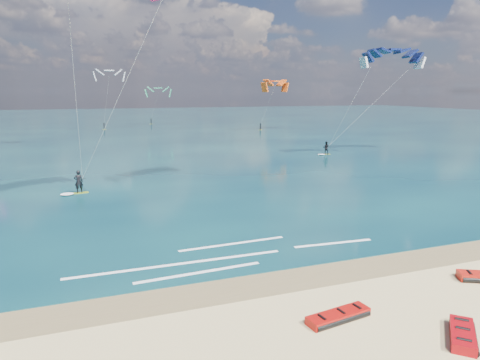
% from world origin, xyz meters
% --- Properties ---
extents(ground, '(320.00, 320.00, 0.00)m').
position_xyz_m(ground, '(0.00, 40.00, 0.00)').
color(ground, tan).
rests_on(ground, ground).
extents(wet_sand_strip, '(320.00, 2.40, 0.01)m').
position_xyz_m(wet_sand_strip, '(0.00, 3.00, 0.00)').
color(wet_sand_strip, brown).
rests_on(wet_sand_strip, ground).
extents(sea, '(320.00, 200.00, 0.04)m').
position_xyz_m(sea, '(0.00, 104.00, 0.02)').
color(sea, '#092333').
rests_on(sea, ground).
extents(packed_kite_left, '(2.87, 1.38, 0.36)m').
position_xyz_m(packed_kite_left, '(0.59, -0.74, 0.00)').
color(packed_kite_left, '#AC0D09').
rests_on(packed_kite_left, ground).
extents(packed_kite_right, '(2.38, 2.43, 0.40)m').
position_xyz_m(packed_kite_right, '(3.88, -3.27, 0.00)').
color(packed_kite_right, '#A4070D').
rests_on(packed_kite_right, ground).
extents(kitesurfer_main, '(10.35, 10.09, 18.46)m').
position_xyz_m(kitesurfer_main, '(-6.86, 20.09, 9.46)').
color(kitesurfer_main, '#BDE61B').
rests_on(kitesurfer_main, sea).
extents(kitesurfer_far, '(12.50, 7.20, 14.77)m').
position_xyz_m(kitesurfer_far, '(25.12, 33.66, 7.56)').
color(kitesurfer_far, '#CBD920').
rests_on(kitesurfer_far, sea).
extents(shoreline_foam, '(16.34, 3.62, 0.01)m').
position_xyz_m(shoreline_foam, '(-1.58, 6.42, 0.04)').
color(shoreline_foam, white).
rests_on(shoreline_foam, ground).
extents(distant_kites, '(79.94, 44.31, 12.47)m').
position_xyz_m(distant_kites, '(-7.59, 80.42, 5.47)').
color(distant_kites, '#999BA2').
rests_on(distant_kites, ground).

